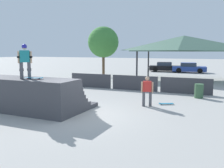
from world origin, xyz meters
The scene contains 12 objects.
ground_plane centered at (0.00, 0.00, 0.00)m, with size 160.00×160.00×0.00m, color #A3A09B.
quarter_pipe_ramp centered at (-2.80, -0.10, 0.69)m, with size 5.52×3.20×1.56m.
skater_on_deck centered at (-2.34, -0.59, 2.46)m, with size 0.60×0.53×1.55m.
skateboard_on_deck centered at (-1.89, -0.55, 1.62)m, with size 0.85×0.39×0.09m.
bystander_walking centered at (2.26, 2.97, 0.85)m, with size 0.62×0.31×1.54m.
skateboard_on_ground centered at (3.06, 3.75, 0.06)m, with size 0.78×0.53×0.09m.
barrier_fence centered at (-0.01, 7.63, 0.53)m, with size 10.47×0.12×1.05m.
pavilion_shelter centered at (2.17, 15.55, 3.48)m, with size 9.40×4.68×4.24m.
tree_beside_pavilion centered at (-6.03, 14.89, 3.70)m, with size 3.26×3.26×5.34m.
trash_bin centered at (4.48, 6.42, 0.42)m, with size 0.52×0.52×0.85m, color #385B3D.
parked_car_black centered at (-1.43, 24.35, 0.60)m, with size 4.35×2.38×1.27m.
parked_car_blue centered at (1.70, 24.09, 0.60)m, with size 4.37×2.32×1.27m.
Camera 1 is at (5.73, -9.15, 2.83)m, focal length 40.00 mm.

